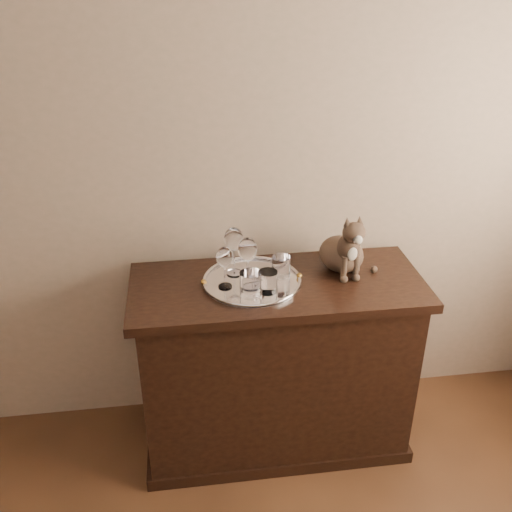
{
  "coord_description": "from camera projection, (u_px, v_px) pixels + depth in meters",
  "views": [
    {
      "loc": [
        0.24,
        -0.02,
        2.03
      ],
      "look_at": [
        0.51,
        1.95,
        0.97
      ],
      "focal_mm": 40.0,
      "sensor_mm": 36.0,
      "label": 1
    }
  ],
  "objects": [
    {
      "name": "wine_glass_a",
      "position": [
        234.0,
        251.0,
        2.31
      ],
      "size": [
        0.08,
        0.08,
        0.21
      ],
      "primitive_type": null,
      "color": "white",
      "rests_on": "tray"
    },
    {
      "name": "wine_glass_c",
      "position": [
        225.0,
        268.0,
        2.23
      ],
      "size": [
        0.07,
        0.07,
        0.18
      ],
      "primitive_type": null,
      "color": "white",
      "rests_on": "tray"
    },
    {
      "name": "wine_glass_d",
      "position": [
        248.0,
        261.0,
        2.25
      ],
      "size": [
        0.08,
        0.08,
        0.2
      ],
      "primitive_type": null,
      "color": "white",
      "rests_on": "tray"
    },
    {
      "name": "wall_back",
      "position": [
        119.0,
        146.0,
        2.28
      ],
      "size": [
        4.0,
        0.1,
        2.7
      ],
      "primitive_type": "cube",
      "color": "tan",
      "rests_on": "ground"
    },
    {
      "name": "tumbler_c",
      "position": [
        281.0,
        266.0,
        2.33
      ],
      "size": [
        0.08,
        0.08,
        0.09
      ],
      "primitive_type": "cylinder",
      "color": "silver",
      "rests_on": "tray"
    },
    {
      "name": "tumbler_a",
      "position": [
        268.0,
        282.0,
        2.22
      ],
      "size": [
        0.08,
        0.08,
        0.09
      ],
      "primitive_type": "cylinder",
      "color": "silver",
      "rests_on": "tray"
    },
    {
      "name": "tray",
      "position": [
        252.0,
        282.0,
        2.31
      ],
      "size": [
        0.4,
        0.4,
        0.01
      ],
      "primitive_type": "cylinder",
      "color": "white",
      "rests_on": "sideboard"
    },
    {
      "name": "cat",
      "position": [
        342.0,
        239.0,
        2.35
      ],
      "size": [
        0.3,
        0.29,
        0.28
      ],
      "primitive_type": null,
      "rotation": [
        0.0,
        0.0,
        0.11
      ],
      "color": "#4B3B2C",
      "rests_on": "sideboard"
    },
    {
      "name": "sideboard",
      "position": [
        276.0,
        366.0,
        2.51
      ],
      "size": [
        1.2,
        0.5,
        0.85
      ],
      "primitive_type": null,
      "color": "black",
      "rests_on": "ground"
    },
    {
      "name": "tumbler_b",
      "position": [
        251.0,
        284.0,
        2.19
      ],
      "size": [
        0.09,
        0.09,
        0.1
      ],
      "primitive_type": "cylinder",
      "color": "silver",
      "rests_on": "tray"
    }
  ]
}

